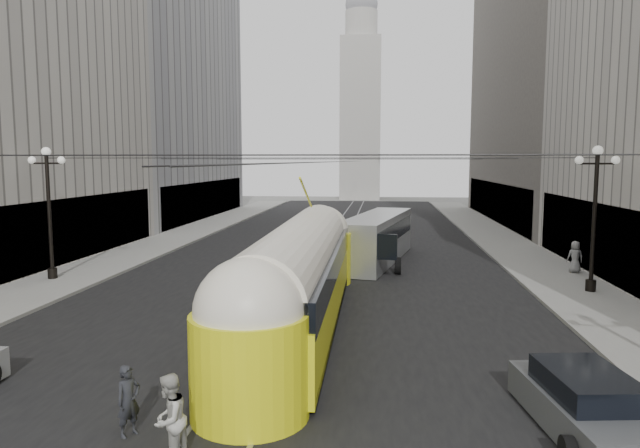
% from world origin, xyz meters
% --- Properties ---
extents(road, '(20.00, 85.00, 0.02)m').
position_xyz_m(road, '(0.00, 32.50, 0.00)').
color(road, black).
rests_on(road, ground).
extents(sidewalk_left, '(4.00, 72.00, 0.15)m').
position_xyz_m(sidewalk_left, '(-12.00, 36.00, 0.07)').
color(sidewalk_left, gray).
rests_on(sidewalk_left, ground).
extents(sidewalk_right, '(4.00, 72.00, 0.15)m').
position_xyz_m(sidewalk_right, '(12.00, 36.00, 0.07)').
color(sidewalk_right, gray).
rests_on(sidewalk_right, ground).
extents(rail_left, '(0.12, 85.00, 0.04)m').
position_xyz_m(rail_left, '(-0.75, 32.50, 0.00)').
color(rail_left, gray).
rests_on(rail_left, ground).
extents(rail_right, '(0.12, 85.00, 0.04)m').
position_xyz_m(rail_right, '(0.75, 32.50, 0.00)').
color(rail_right, gray).
rests_on(rail_right, ground).
extents(building_left_far, '(12.60, 28.60, 28.60)m').
position_xyz_m(building_left_far, '(-19.99, 48.00, 14.31)').
color(building_left_far, '#999999').
rests_on(building_left_far, ground).
extents(building_right_far, '(12.60, 32.60, 32.60)m').
position_xyz_m(building_right_far, '(20.00, 48.00, 16.31)').
color(building_right_far, '#514C47').
rests_on(building_right_far, ground).
extents(distant_tower, '(6.00, 6.00, 31.36)m').
position_xyz_m(distant_tower, '(0.00, 80.00, 14.97)').
color(distant_tower, '#B2AFA8').
rests_on(distant_tower, ground).
extents(lamppost_left_mid, '(1.86, 0.44, 6.37)m').
position_xyz_m(lamppost_left_mid, '(-12.60, 18.00, 3.74)').
color(lamppost_left_mid, black).
rests_on(lamppost_left_mid, sidewalk_left).
extents(lamppost_right_mid, '(1.86, 0.44, 6.37)m').
position_xyz_m(lamppost_right_mid, '(12.60, 18.00, 3.74)').
color(lamppost_right_mid, black).
rests_on(lamppost_right_mid, sidewalk_right).
extents(catenary, '(25.00, 72.00, 0.23)m').
position_xyz_m(catenary, '(0.12, 31.49, 5.88)').
color(catenary, black).
rests_on(catenary, ground).
extents(streetcar, '(2.90, 17.29, 3.79)m').
position_xyz_m(streetcar, '(0.50, 11.78, 1.85)').
color(streetcar, yellow).
rests_on(streetcar, ground).
extents(city_bus, '(4.35, 11.11, 2.74)m').
position_xyz_m(city_bus, '(3.13, 25.14, 1.50)').
color(city_bus, '#A6A9AB').
rests_on(city_bus, ground).
extents(sedan_grey, '(2.37, 4.57, 1.38)m').
position_xyz_m(sedan_grey, '(7.82, 4.52, 0.62)').
color(sedan_grey, '#585B5D').
rests_on(sedan_grey, ground).
extents(sedan_white_far, '(2.73, 4.69, 1.39)m').
position_xyz_m(sedan_white_far, '(3.61, 41.13, 0.63)').
color(sedan_white_far, '#BCBCBC').
rests_on(sedan_white_far, ground).
extents(sedan_dark_far, '(2.22, 4.19, 1.26)m').
position_xyz_m(sedan_dark_far, '(-2.41, 48.15, 0.57)').
color(sedan_dark_far, black).
rests_on(sedan_dark_far, ground).
extents(pedestrian_crossing_a, '(0.61, 0.68, 1.56)m').
position_xyz_m(pedestrian_crossing_a, '(-1.94, 3.33, 0.78)').
color(pedestrian_crossing_a, black).
rests_on(pedestrian_crossing_a, ground).
extents(pedestrian_crossing_b, '(0.80, 0.96, 1.79)m').
position_xyz_m(pedestrian_crossing_b, '(-0.66, 2.34, 0.89)').
color(pedestrian_crossing_b, '#B0AFA4').
rests_on(pedestrian_crossing_b, ground).
extents(pedestrian_sidewalk_right, '(0.83, 0.55, 1.63)m').
position_xyz_m(pedestrian_sidewalk_right, '(13.28, 22.27, 0.97)').
color(pedestrian_sidewalk_right, gray).
rests_on(pedestrian_sidewalk_right, sidewalk_right).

